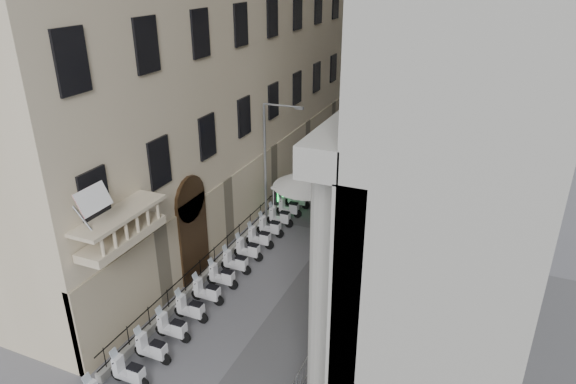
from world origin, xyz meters
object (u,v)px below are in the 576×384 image
at_px(info_kiosk, 279,195).
at_px(pedestrian_a, 352,206).
at_px(security_tent, 306,175).
at_px(street_lamp, 269,154).
at_px(pedestrian_b, 392,148).

height_order(info_kiosk, pedestrian_a, info_kiosk).
bearing_deg(pedestrian_a, security_tent, 24.27).
height_order(street_lamp, pedestrian_a, street_lamp).
xyz_separation_m(pedestrian_a, pedestrian_b, (-0.21, 12.38, -0.07)).
xyz_separation_m(security_tent, street_lamp, (-1.92, -1.27, 1.51)).
xyz_separation_m(security_tent, pedestrian_a, (2.69, 1.20, -2.16)).
distance_m(info_kiosk, pedestrian_a, 4.91).
bearing_deg(security_tent, pedestrian_a, 24.12).
relative_size(street_lamp, pedestrian_b, 4.86).
xyz_separation_m(street_lamp, pedestrian_a, (4.61, 2.47, -3.66)).
bearing_deg(security_tent, info_kiosk, 162.49).
distance_m(street_lamp, info_kiosk, 4.07).
xyz_separation_m(security_tent, pedestrian_b, (2.48, 13.58, -2.22)).
bearing_deg(info_kiosk, street_lamp, -69.37).
xyz_separation_m(info_kiosk, pedestrian_b, (4.68, 12.89, -0.18)).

